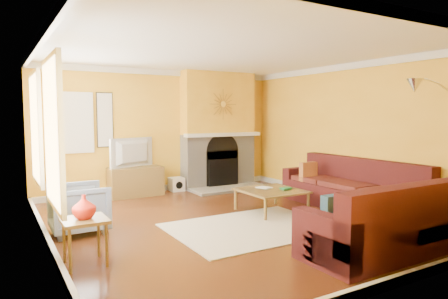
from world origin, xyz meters
TOP-DOWN VIEW (x-y plane):
  - floor at (0.00, 0.00)m, footprint 5.50×6.00m
  - ceiling at (0.00, 0.00)m, footprint 5.50×6.00m
  - wall_back at (0.00, 3.01)m, footprint 5.50×0.02m
  - wall_front at (0.00, -3.01)m, footprint 5.50×0.02m
  - wall_left at (-2.76, 0.00)m, footprint 0.02×6.00m
  - wall_right at (2.76, 0.00)m, footprint 0.02×6.00m
  - baseboard at (0.00, 0.00)m, footprint 5.50×6.00m
  - crown_molding at (0.00, 0.00)m, footprint 5.50×6.00m
  - window_left_near at (-2.72, 1.30)m, footprint 0.06×1.22m
  - window_left_far at (-2.72, -0.60)m, footprint 0.06×1.22m
  - window_back at (-1.90, 2.96)m, footprint 0.82×0.06m
  - wall_art at (-1.25, 2.97)m, footprint 0.34×0.04m
  - fireplace at (1.35, 2.80)m, footprint 1.80×0.40m
  - mantel at (1.35, 2.56)m, footprint 1.92×0.22m
  - hearth at (1.35, 2.25)m, footprint 1.80×0.70m
  - sunburst at (1.35, 2.57)m, footprint 0.70×0.04m
  - rug at (0.04, -0.54)m, footprint 2.40×1.80m
  - sectional_sofa at (1.25, -0.85)m, footprint 3.00×3.70m
  - coffee_table at (0.91, 0.14)m, footprint 1.01×1.01m
  - media_console at (-0.71, 2.70)m, footprint 1.11×0.50m
  - tv at (-0.71, 2.70)m, footprint 1.05×0.50m
  - subwoofer at (0.25, 2.77)m, footprint 0.30×0.30m
  - armchair at (-2.24, 0.55)m, footprint 0.79×0.76m
  - side_table at (-2.43, -0.80)m, footprint 0.49×0.49m
  - vase at (-2.43, -0.80)m, footprint 0.26×0.26m
  - book at (0.76, 0.25)m, footprint 0.25×0.30m
  - arc_lamp at (1.72, -2.45)m, footprint 1.35×0.36m

SIDE VIEW (x-z plane):
  - floor at x=0.00m, z-range -0.02..0.00m
  - rug at x=0.04m, z-range 0.00..0.02m
  - hearth at x=1.35m, z-range 0.00..0.06m
  - baseboard at x=0.00m, z-range 0.00..0.12m
  - subwoofer at x=0.25m, z-range 0.00..0.30m
  - coffee_table at x=0.91m, z-range 0.00..0.40m
  - side_table at x=-2.43m, z-range 0.00..0.54m
  - media_console at x=-0.71m, z-range 0.00..0.61m
  - armchair at x=-2.24m, z-range 0.00..0.72m
  - book at x=0.76m, z-range 0.40..0.43m
  - sectional_sofa at x=1.25m, z-range 0.00..0.90m
  - vase at x=-2.43m, z-range 0.54..0.81m
  - tv at x=-0.71m, z-range 0.61..1.22m
  - arc_lamp at x=1.72m, z-range 0.00..2.13m
  - mantel at x=1.35m, z-range 1.21..1.29m
  - wall_back at x=0.00m, z-range 0.00..2.70m
  - wall_front at x=0.00m, z-range 0.00..2.70m
  - wall_left at x=-2.76m, z-range 0.00..2.70m
  - wall_right at x=2.76m, z-range 0.00..2.70m
  - fireplace at x=1.35m, z-range 0.00..2.70m
  - window_left_near at x=-2.72m, z-range 0.64..2.36m
  - window_left_far at x=-2.72m, z-range 0.64..2.36m
  - window_back at x=-1.90m, z-range 0.94..2.16m
  - wall_art at x=-1.25m, z-range 1.03..2.17m
  - sunburst at x=1.35m, z-range 1.60..2.30m
  - crown_molding at x=0.00m, z-range 2.58..2.70m
  - ceiling at x=0.00m, z-range 2.70..2.72m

